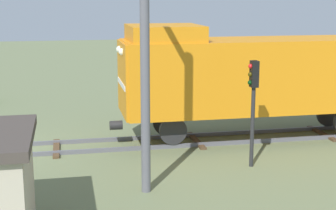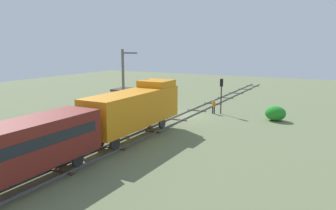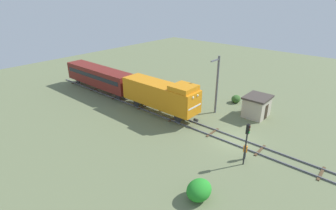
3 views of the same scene
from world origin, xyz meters
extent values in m
plane|color=#66704C|center=(0.00, 0.00, 0.00)|extent=(101.11, 101.11, 0.00)
cube|color=#595960|center=(-0.72, 0.00, 0.08)|extent=(0.10, 67.41, 0.16)
cube|color=#595960|center=(0.72, 0.00, 0.08)|extent=(0.10, 67.41, 0.16)
cube|color=#4C3823|center=(0.00, -30.90, 0.04)|extent=(2.40, 0.24, 0.09)
cube|color=#4C3823|center=(0.00, -25.28, 0.04)|extent=(2.40, 0.24, 0.09)
cube|color=#4C3823|center=(0.00, -19.66, 0.04)|extent=(2.40, 0.24, 0.09)
cube|color=#4C3823|center=(0.00, -14.04, 0.04)|extent=(2.40, 0.24, 0.09)
cube|color=#4C3823|center=(0.00, -8.43, 0.04)|extent=(2.40, 0.24, 0.09)
cube|color=#4C3823|center=(0.00, -2.81, 0.04)|extent=(2.40, 0.24, 0.09)
cube|color=#4C3823|center=(0.00, 2.81, 0.04)|extent=(2.40, 0.24, 0.09)
cube|color=#4C3823|center=(0.00, 8.43, 0.04)|extent=(2.40, 0.24, 0.09)
cube|color=#4C3823|center=(0.00, 14.04, 0.04)|extent=(2.40, 0.24, 0.09)
cube|color=#4C3823|center=(0.00, 19.66, 0.04)|extent=(2.40, 0.24, 0.09)
cube|color=orange|center=(0.00, 11.00, 2.71)|extent=(2.90, 11.00, 2.90)
cube|color=orange|center=(0.00, 7.10, 4.46)|extent=(2.75, 2.80, 0.60)
cube|color=orange|center=(0.00, 5.45, 2.71)|extent=(2.84, 0.10, 2.84)
cube|color=white|center=(0.00, 5.41, 2.51)|extent=(2.46, 0.06, 0.20)
sphere|color=white|center=(-0.45, 5.40, 3.81)|extent=(0.28, 0.28, 0.28)
sphere|color=white|center=(0.45, 5.40, 3.81)|extent=(0.28, 0.28, 0.28)
cylinder|color=#262628|center=(0.00, 5.15, 0.86)|extent=(0.36, 0.50, 0.36)
cylinder|color=#262628|center=(-0.72, 7.30, 0.71)|extent=(0.18, 1.10, 1.10)
cylinder|color=#262628|center=(0.72, 7.30, 0.71)|extent=(0.18, 1.10, 1.10)
cylinder|color=#262628|center=(-0.72, 14.70, 0.71)|extent=(0.18, 1.10, 1.10)
cylinder|color=#262628|center=(0.72, 14.70, 0.71)|extent=(0.18, 1.10, 1.10)
cylinder|color=#262628|center=(-0.72, 18.70, 0.64)|extent=(0.16, 0.96, 0.96)
cylinder|color=#262628|center=(0.72, 18.70, 0.64)|extent=(0.16, 0.96, 0.96)
cylinder|color=#262628|center=(-3.20, -2.55, 2.09)|extent=(0.14, 0.14, 4.17)
cube|color=black|center=(-3.20, -2.55, 3.72)|extent=(0.32, 0.24, 0.90)
sphere|color=#390606|center=(-3.20, -2.69, 3.99)|extent=(0.16, 0.16, 0.16)
sphere|color=#3C3306|center=(-3.20, -2.69, 3.71)|extent=(0.16, 0.16, 0.16)
sphere|color=green|center=(-3.20, -2.69, 3.43)|extent=(0.16, 0.16, 0.16)
cylinder|color=#262628|center=(3.40, 9.54, 1.86)|extent=(0.14, 0.14, 3.73)
cube|color=black|center=(3.40, 9.54, 3.28)|extent=(0.32, 0.24, 0.90)
sphere|color=red|center=(3.40, 9.40, 3.55)|extent=(0.16, 0.16, 0.16)
sphere|color=#3C3306|center=(3.40, 9.40, 3.27)|extent=(0.16, 0.16, 0.16)
sphere|color=black|center=(3.40, 9.40, 2.99)|extent=(0.16, 0.16, 0.16)
cylinder|color=#262B38|center=(-2.50, -2.25, 0.42)|extent=(0.15, 0.15, 0.85)
cylinder|color=#262B38|center=(-2.30, -2.25, 0.42)|extent=(0.15, 0.15, 0.85)
cylinder|color=orange|center=(-2.40, -2.25, 1.16)|extent=(0.38, 0.38, 0.62)
sphere|color=tan|center=(-2.40, -2.25, 1.58)|extent=(0.23, 0.23, 0.23)
cylinder|color=#595960|center=(5.00, 5.56, 3.82)|extent=(0.28, 0.28, 7.64)
cube|color=#595960|center=(4.10, 5.56, 7.24)|extent=(1.80, 0.16, 0.16)
cube|color=#B2A893|center=(7.50, 1.01, 1.25)|extent=(3.20, 2.60, 2.50)
cube|color=#3F3833|center=(7.50, 1.01, 2.62)|extent=(3.50, 2.90, 0.24)
cube|color=#2D2319|center=(7.50, -0.31, 0.95)|extent=(0.80, 0.06, 1.90)
ellipsoid|color=#325A26|center=(9.93, 5.08, 0.56)|extent=(1.53, 1.25, 1.11)
ellipsoid|color=#238726|center=(-9.57, -1.93, 0.80)|extent=(2.20, 1.80, 1.60)
camera|label=1|loc=(19.70, 3.26, 5.88)|focal=55.00mm
camera|label=2|loc=(-15.60, 33.98, 8.08)|focal=35.00mm
camera|label=3|loc=(-23.13, -10.53, 14.79)|focal=28.00mm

